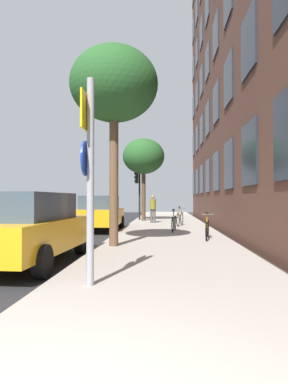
{
  "coord_description": "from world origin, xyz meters",
  "views": [
    {
      "loc": [
        0.97,
        -1.68,
        1.49
      ],
      "look_at": [
        0.06,
        13.04,
        1.79
      ],
      "focal_mm": 31.51,
      "sensor_mm": 36.0,
      "label": 1
    }
  ],
  "objects_px": {
    "tree_far": "(144,157)",
    "car_0": "(27,227)",
    "bicycle_0": "(207,228)",
    "traffic_light": "(138,186)",
    "bicycle_2": "(180,218)",
    "sign_post": "(89,167)",
    "pedestrian_0": "(153,207)",
    "car_1": "(100,213)",
    "tree_near": "(114,86)",
    "bicycle_1": "(174,223)"
  },
  "relations": [
    {
      "from": "traffic_light",
      "to": "car_0",
      "type": "relative_size",
      "value": 0.71
    },
    {
      "from": "tree_far",
      "to": "car_1",
      "type": "distance_m",
      "value": 6.93
    },
    {
      "from": "sign_post",
      "to": "bicycle_1",
      "type": "xyz_separation_m",
      "value": [
        1.6,
        8.92,
        -1.52
      ]
    },
    {
      "from": "bicycle_2",
      "to": "sign_post",
      "type": "bearing_deg",
      "value": -99.48
    },
    {
      "from": "bicycle_1",
      "to": "car_1",
      "type": "xyz_separation_m",
      "value": [
        -3.36,
        1.18,
        0.35
      ]
    },
    {
      "from": "bicycle_1",
      "to": "car_0",
      "type": "relative_size",
      "value": 0.37
    },
    {
      "from": "sign_post",
      "to": "car_0",
      "type": "distance_m",
      "value": 3.13
    },
    {
      "from": "bicycle_0",
      "to": "pedestrian_0",
      "type": "relative_size",
      "value": 1.08
    },
    {
      "from": "bicycle_0",
      "to": "car_1",
      "type": "bearing_deg",
      "value": 139.24
    },
    {
      "from": "car_0",
      "to": "tree_far",
      "type": "bearing_deg",
      "value": 82.58
    },
    {
      "from": "tree_near",
      "to": "bicycle_0",
      "type": "bearing_deg",
      "value": 32.14
    },
    {
      "from": "bicycle_2",
      "to": "car_1",
      "type": "xyz_separation_m",
      "value": [
        -3.75,
        -1.76,
        0.33
      ]
    },
    {
      "from": "bicycle_0",
      "to": "pedestrian_0",
      "type": "height_order",
      "value": "pedestrian_0"
    },
    {
      "from": "tree_near",
      "to": "tree_far",
      "type": "height_order",
      "value": "tree_near"
    },
    {
      "from": "bicycle_1",
      "to": "tree_far",
      "type": "bearing_deg",
      "value": 103.76
    },
    {
      "from": "bicycle_0",
      "to": "traffic_light",
      "type": "bearing_deg",
      "value": 106.98
    },
    {
      "from": "car_0",
      "to": "car_1",
      "type": "height_order",
      "value": "same"
    },
    {
      "from": "bicycle_0",
      "to": "tree_far",
      "type": "bearing_deg",
      "value": 106.08
    },
    {
      "from": "sign_post",
      "to": "car_0",
      "type": "height_order",
      "value": "sign_post"
    },
    {
      "from": "traffic_light",
      "to": "pedestrian_0",
      "type": "distance_m",
      "value": 3.26
    },
    {
      "from": "traffic_light",
      "to": "bicycle_1",
      "type": "relative_size",
      "value": 1.9
    },
    {
      "from": "tree_far",
      "to": "bicycle_0",
      "type": "distance_m",
      "value": 10.71
    },
    {
      "from": "bicycle_1",
      "to": "pedestrian_0",
      "type": "relative_size",
      "value": 1.08
    },
    {
      "from": "traffic_light",
      "to": "pedestrian_0",
      "type": "xyz_separation_m",
      "value": [
        1.08,
        -2.77,
        -1.33
      ]
    },
    {
      "from": "tree_far",
      "to": "pedestrian_0",
      "type": "distance_m",
      "value": 3.73
    },
    {
      "from": "pedestrian_0",
      "to": "car_0",
      "type": "height_order",
      "value": "pedestrian_0"
    },
    {
      "from": "tree_far",
      "to": "sign_post",
      "type": "bearing_deg",
      "value": -89.54
    },
    {
      "from": "car_1",
      "to": "pedestrian_0",
      "type": "bearing_deg",
      "value": 59.82
    },
    {
      "from": "traffic_light",
      "to": "bicycle_1",
      "type": "xyz_separation_m",
      "value": [
        2.15,
        -7.9,
        -1.87
      ]
    },
    {
      "from": "sign_post",
      "to": "tree_near",
      "type": "height_order",
      "value": "tree_near"
    },
    {
      "from": "traffic_light",
      "to": "bicycle_2",
      "type": "height_order",
      "value": "traffic_light"
    },
    {
      "from": "tree_far",
      "to": "bicycle_1",
      "type": "xyz_separation_m",
      "value": [
        1.72,
        -7.04,
        -3.68
      ]
    },
    {
      "from": "tree_far",
      "to": "bicycle_0",
      "type": "relative_size",
      "value": 3.05
    },
    {
      "from": "car_0",
      "to": "car_1",
      "type": "bearing_deg",
      "value": 88.86
    },
    {
      "from": "bicycle_1",
      "to": "pedestrian_0",
      "type": "xyz_separation_m",
      "value": [
        -1.07,
        5.13,
        0.54
      ]
    },
    {
      "from": "bicycle_1",
      "to": "car_0",
      "type": "bearing_deg",
      "value": -117.55
    },
    {
      "from": "bicycle_2",
      "to": "pedestrian_0",
      "type": "height_order",
      "value": "pedestrian_0"
    },
    {
      "from": "tree_near",
      "to": "car_1",
      "type": "relative_size",
      "value": 1.43
    },
    {
      "from": "bicycle_2",
      "to": "car_0",
      "type": "height_order",
      "value": "car_0"
    },
    {
      "from": "tree_near",
      "to": "car_0",
      "type": "relative_size",
      "value": 1.28
    },
    {
      "from": "traffic_light",
      "to": "sign_post",
      "type": "bearing_deg",
      "value": -88.11
    },
    {
      "from": "traffic_light",
      "to": "tree_near",
      "type": "relative_size",
      "value": 0.56
    },
    {
      "from": "car_0",
      "to": "car_1",
      "type": "xyz_separation_m",
      "value": [
        0.16,
        7.93,
        -0.0
      ]
    },
    {
      "from": "tree_far",
      "to": "car_0",
      "type": "height_order",
      "value": "tree_far"
    },
    {
      "from": "pedestrian_0",
      "to": "bicycle_1",
      "type": "bearing_deg",
      "value": -78.24
    },
    {
      "from": "sign_post",
      "to": "traffic_light",
      "type": "bearing_deg",
      "value": 91.89
    },
    {
      "from": "tree_near",
      "to": "pedestrian_0",
      "type": "bearing_deg",
      "value": 85.21
    },
    {
      "from": "traffic_light",
      "to": "bicycle_2",
      "type": "distance_m",
      "value": 5.86
    },
    {
      "from": "traffic_light",
      "to": "car_1",
      "type": "bearing_deg",
      "value": -100.21
    },
    {
      "from": "pedestrian_0",
      "to": "car_1",
      "type": "relative_size",
      "value": 0.39
    }
  ]
}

